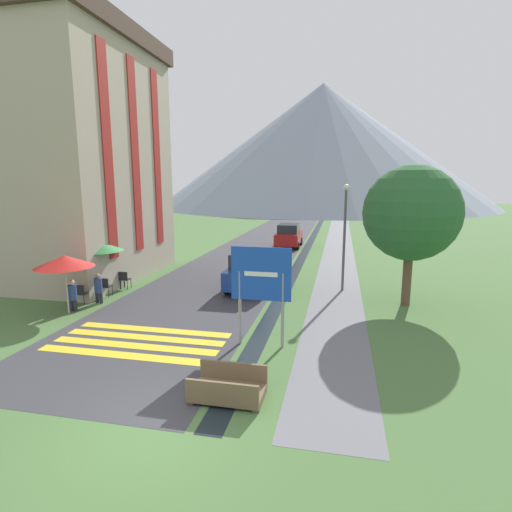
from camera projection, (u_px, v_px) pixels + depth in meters
name	position (u px, v px, depth m)	size (l,w,h in m)	color
ground_plane	(285.00, 256.00, 27.47)	(160.00, 160.00, 0.00)	#476B38
road	(273.00, 236.00, 37.60)	(6.40, 60.00, 0.01)	#38383D
footpath	(339.00, 238.00, 36.36)	(2.20, 60.00, 0.01)	slate
drainage_channel	(313.00, 238.00, 36.85)	(0.60, 60.00, 0.00)	black
crosswalk_marking	(139.00, 341.00, 12.75)	(5.44, 2.54, 0.01)	yellow
mountain_distant	(322.00, 146.00, 84.79)	(69.24, 69.24, 25.32)	gray
hotel_building	(84.00, 148.00, 20.46)	(6.19, 9.43, 12.58)	tan
road_sign	(261.00, 282.00, 12.10)	(1.86, 0.11, 3.11)	gray
footbridge	(228.00, 388.00, 9.40)	(1.70, 1.10, 0.65)	brown
parked_car_near	(252.00, 270.00, 18.97)	(1.97, 4.00, 1.82)	navy
parked_car_far	(289.00, 235.00, 31.39)	(1.89, 3.91, 1.82)	#A31919
cafe_chair_near_right	(81.00, 292.00, 16.57)	(0.40, 0.40, 0.85)	#232328
cafe_chair_middle	(106.00, 285.00, 17.71)	(0.40, 0.40, 0.85)	#232328
cafe_chair_far_left	(118.00, 278.00, 19.05)	(0.40, 0.40, 0.85)	#232328
cafe_chair_far_right	(125.00, 278.00, 19.00)	(0.40, 0.40, 0.85)	#232328
cafe_umbrella_front_red	(64.00, 261.00, 15.16)	(2.19, 2.19, 2.29)	#B7B2A8
cafe_umbrella_middle_green	(101.00, 247.00, 17.88)	(1.98, 1.98, 2.39)	#B7B2A8
person_seated_far	(73.00, 294.00, 15.67)	(0.32, 0.32, 1.28)	#282833
person_seated_near	(98.00, 287.00, 16.69)	(0.32, 0.32, 1.28)	#282833
streetlamp	(345.00, 228.00, 18.31)	(0.28, 0.28, 4.94)	#515156
tree_by_path	(411.00, 213.00, 15.93)	(3.83, 3.83, 5.73)	brown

